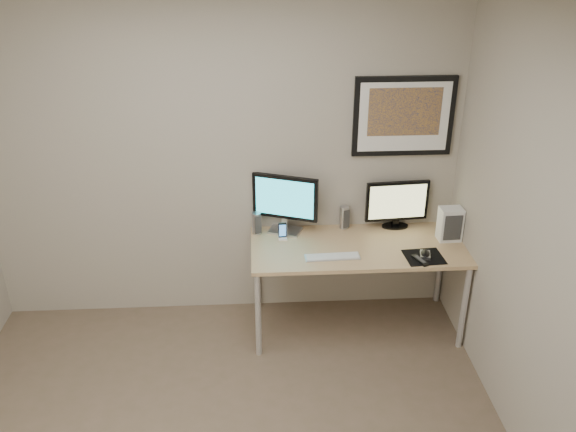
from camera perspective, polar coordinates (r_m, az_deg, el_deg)
The scene contains 13 objects.
room at distance 3.33m, azimuth -7.27°, elevation 3.02°, with size 3.60×3.60×3.60m.
desk at distance 4.63m, azimuth 6.51°, elevation -3.46°, with size 1.60×0.70×0.73m.
framed_art at distance 4.62m, azimuth 10.78°, elevation 9.14°, with size 0.75×0.04×0.60m.
monitor_large at distance 4.65m, azimuth -0.28°, elevation 1.38°, with size 0.49×0.24×0.47m.
monitor_tv at distance 4.82m, azimuth 10.16°, elevation 1.18°, with size 0.50×0.13×0.39m.
speaker_left at distance 4.71m, azimuth -2.97°, elevation -0.68°, with size 0.07×0.07×0.17m, color #A9A9AE.
speaker_right at distance 4.81m, azimuth 5.26°, elevation -0.11°, with size 0.07×0.07×0.18m, color #A9A9AE.
phone_dock at distance 4.63m, azimuth -0.52°, elevation -1.41°, with size 0.06×0.06×0.14m, color black.
keyboard at distance 4.42m, azimuth 4.17°, elevation -3.82°, with size 0.40×0.11×0.01m, color #B8B8BD.
mousepad at distance 4.52m, azimuth 12.60°, elevation -3.76°, with size 0.27×0.24×0.00m, color black.
mouse at distance 4.52m, azimuth 12.72°, elevation -3.47°, with size 0.07×0.12×0.04m, color black.
remote at distance 4.46m, azimuth 12.25°, elevation -4.06°, with size 0.04×0.16×0.02m, color black.
fan_unit at distance 4.76m, azimuth 14.92°, elevation -0.73°, with size 0.17×0.12×0.26m, color silver.
Camera 1 is at (0.24, -2.61, 2.95)m, focal length 38.00 mm.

